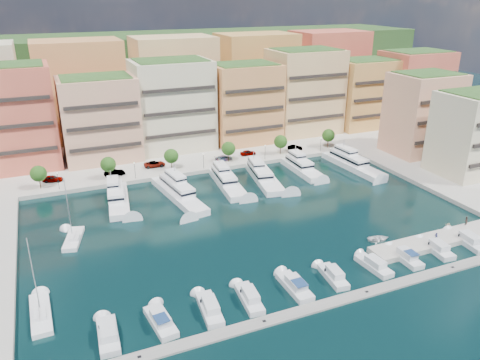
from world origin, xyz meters
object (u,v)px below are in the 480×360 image
(tree_3, at_px, (228,149))
(yacht_1, at_px, (118,198))
(tree_0, at_px, (38,174))
(tree_1, at_px, (108,164))
(car_5, at_px, (295,148))
(lamppost_3, at_px, (265,150))
(tender_0, at_px, (379,239))
(car_4, at_px, (248,153))
(tree_4, at_px, (281,142))
(yacht_6, at_px, (351,163))
(yacht_5, at_px, (301,167))
(tree_5, at_px, (328,135))
(car_1, at_px, (115,173))
(cruiser_1, at_px, (161,322))
(cruiser_5, at_px, (333,276))
(person_0, at_px, (436,237))
(cruiser_3, at_px, (249,298))
(cruiser_7, at_px, (405,257))
(person_1, at_px, (466,221))
(lamppost_2, at_px, (203,158))
(cruiser_2, at_px, (210,309))
(cruiser_0, at_px, (108,336))
(cruiser_9, at_px, (468,241))
(lamppost_1, at_px, (135,168))
(cruiser_6, at_px, (374,266))
(tender_3, at_px, (448,224))
(sailboat_2, at_px, (74,239))
(yacht_3, at_px, (227,181))
(yacht_4, at_px, (263,176))
(lamppost_4, at_px, (321,142))
(sailboat_0, at_px, (41,315))
(car_2, at_px, (155,164))
(cruiser_4, at_px, (295,287))
(cruiser_8, at_px, (437,249))
(tree_2, at_px, (171,156))

(tree_3, height_order, yacht_1, tree_3)
(tree_0, xyz_separation_m, yacht_1, (15.83, -13.04, -3.65))
(tree_1, xyz_separation_m, car_5, (53.83, 1.82, -3.03))
(lamppost_3, xyz_separation_m, tender_0, (0.64, -48.24, -3.39))
(car_4, bearing_deg, tree_4, -105.23)
(yacht_6, bearing_deg, yacht_5, 169.86)
(tree_5, relative_size, car_1, 1.11)
(cruiser_1, relative_size, car_1, 1.57)
(cruiser_5, bearing_deg, person_0, 3.83)
(cruiser_3, xyz_separation_m, cruiser_7, (30.36, -0.01, 0.02))
(tree_4, height_order, yacht_6, tree_4)
(person_1, bearing_deg, car_4, -85.61)
(lamppost_2, bearing_deg, cruiser_2, -108.21)
(car_1, distance_m, car_5, 52.36)
(cruiser_0, bearing_deg, cruiser_9, -0.00)
(car_1, bearing_deg, lamppost_1, -137.09)
(cruiser_6, bearing_deg, car_4, 86.68)
(cruiser_1, relative_size, cruiser_3, 0.99)
(cruiser_9, bearing_deg, tender_3, 72.92)
(tree_3, xyz_separation_m, tender_0, (10.64, -50.54, -4.30))
(sailboat_2, relative_size, tender_3, 8.96)
(lamppost_2, bearing_deg, yacht_5, -22.26)
(tree_3, distance_m, yacht_3, 15.08)
(lamppost_3, bearing_deg, cruiser_7, -89.51)
(lamppost_2, relative_size, yacht_4, 0.20)
(tree_1, bearing_deg, person_0, -48.03)
(tree_3, bearing_deg, tree_1, 180.00)
(tree_1, xyz_separation_m, tender_0, (42.64, -50.54, -4.30))
(lamppost_4, xyz_separation_m, sailboat_0, (-77.50, -47.04, -3.52))
(cruiser_6, bearing_deg, yacht_1, 128.47)
(lamppost_4, bearing_deg, car_2, 172.54)
(lamppost_3, xyz_separation_m, yacht_3, (-15.92, -11.11, -2.62))
(cruiser_2, height_order, cruiser_4, cruiser_4)
(lamppost_3, relative_size, person_0, 2.16)
(yacht_1, xyz_separation_m, car_2, (12.56, 16.97, 0.69))
(tree_3, bearing_deg, sailboat_0, -135.09)
(cruiser_6, distance_m, car_4, 61.05)
(yacht_1, height_order, cruiser_4, yacht_1)
(cruiser_2, distance_m, sailboat_0, 24.74)
(lamppost_1, relative_size, person_1, 2.38)
(yacht_4, distance_m, cruiser_3, 50.13)
(lamppost_3, height_order, sailboat_0, sailboat_0)
(lamppost_1, bearing_deg, cruiser_6, -62.03)
(cruiser_8, bearing_deg, tree_4, 91.82)
(lamppost_1, height_order, cruiser_6, lamppost_1)
(cruiser_1, distance_m, cruiser_4, 21.82)
(car_1, bearing_deg, tender_3, -140.02)
(lamppost_2, height_order, tender_0, lamppost_2)
(tree_2, relative_size, tender_3, 3.84)
(lamppost_1, height_order, car_1, lamppost_1)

